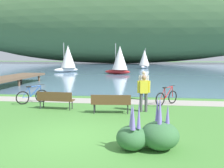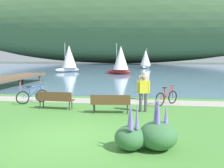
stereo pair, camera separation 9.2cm
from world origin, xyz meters
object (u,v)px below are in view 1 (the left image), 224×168
Objects in this scene: sailboat_mid_bay at (144,59)px; sailboat_toward_hillside at (120,60)px; park_bench_near_camera at (111,102)px; bicycle_beside_path at (167,97)px; person_on_the_grass at (144,91)px; person_at_shoreline at (144,84)px; bicycle_leaning_near_bench at (32,96)px; park_bench_further_along at (55,99)px; sailboat_nearest_to_shore at (68,58)px.

sailboat_mid_bay is 0.95× the size of sailboat_toward_hillside.
sailboat_toward_hillside reaches higher than sailboat_mid_bay.
park_bench_near_camera is at bearing -85.61° from sailboat_toward_hillside.
bicycle_beside_path is 2.21m from person_on_the_grass.
person_at_shoreline is at bearing 89.60° from person_on_the_grass.
park_bench_near_camera is 1.39× the size of bicycle_leaning_near_bench.
park_bench_near_camera is 22.55m from sailboat_toward_hillside.
bicycle_leaning_near_bench is 0.77× the size of person_at_shoreline.
sailboat_toward_hillside is (-4.43, 20.15, 1.64)m from bicycle_beside_path.
sailboat_toward_hillside is (-1.72, 22.43, 1.51)m from park_bench_near_camera.
park_bench_further_along is 1.07× the size of person_on_the_grass.
person_at_shoreline is at bearing 15.77° from bicycle_leaning_near_bench.
park_bench_further_along is at bearing 169.68° from park_bench_near_camera.
sailboat_toward_hillside is at bearing 94.39° from park_bench_near_camera.
person_on_the_grass reaches higher than bicycle_leaning_near_bench.
sailboat_toward_hillside reaches higher than bicycle_beside_path.
person_on_the_grass is (-1.24, -1.74, 0.58)m from bicycle_beside_path.
park_bench_further_along is at bearing -97.14° from sailboat_mid_bay.
sailboat_nearest_to_shore is (-11.59, 25.16, 1.19)m from person_on_the_grass.
park_bench_near_camera is at bearing -10.32° from park_bench_further_along.
sailboat_toward_hillside is (-3.19, 21.89, 1.06)m from person_on_the_grass.
sailboat_nearest_to_shore is (-5.52, 23.92, 1.77)m from bicycle_leaning_near_bench.
sailboat_toward_hillside is at bearing 99.63° from person_at_shoreline.
sailboat_nearest_to_shore is 9.01m from sailboat_toward_hillside.
bicycle_beside_path reaches higher than park_bench_further_along.
bicycle_beside_path is at bearing -77.61° from sailboat_toward_hillside.
sailboat_nearest_to_shore reaches higher than park_bench_near_camera.
park_bench_further_along is at bearing -35.23° from bicycle_leaning_near_bench.
park_bench_further_along is 4.31m from person_on_the_grass.
sailboat_nearest_to_shore is 16.85m from sailboat_mid_bay.
park_bench_near_camera is 0.45× the size of sailboat_mid_bay.
bicycle_leaning_near_bench is 24.61m from sailboat_nearest_to_shore.
park_bench_near_camera is 1.00× the size of park_bench_further_along.
person_at_shoreline is at bearing -90.57° from sailboat_mid_bay.
park_bench_near_camera is at bearing -68.50° from sailboat_nearest_to_shore.
person_at_shoreline is 0.42× the size of sailboat_mid_bay.
sailboat_toward_hillside is at bearing 87.15° from park_bench_further_along.
person_on_the_grass reaches higher than park_bench_near_camera.
sailboat_toward_hillside is (-3.55, -15.14, 0.10)m from sailboat_mid_bay.
person_at_shoreline reaches higher than bicycle_beside_path.
sailboat_toward_hillside reaches higher than park_bench_further_along.
park_bench_near_camera is 1.63m from person_on_the_grass.
bicycle_leaning_near_bench is 0.31× the size of sailboat_toward_hillside.
bicycle_leaning_near_bench and bicycle_beside_path have the same top height.
sailboat_nearest_to_shore reaches higher than sailboat_toward_hillside.
sailboat_nearest_to_shore is at bearing -135.17° from sailboat_mid_bay.
person_at_shoreline is 2.96m from person_on_the_grass.
sailboat_mid_bay is at bearing 89.45° from person_on_the_grass.
person_at_shoreline is 0.38× the size of sailboat_nearest_to_shore.
person_at_shoreline is (4.30, 2.99, 0.46)m from park_bench_further_along.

